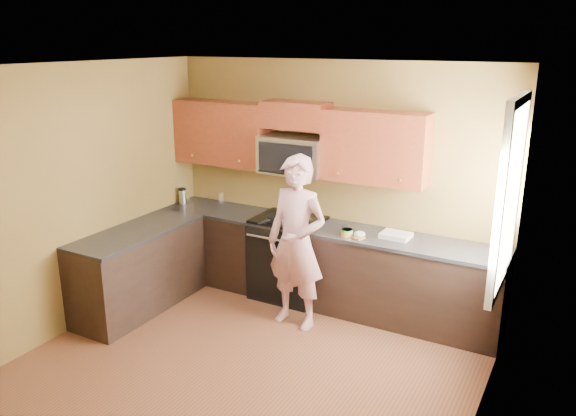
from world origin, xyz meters
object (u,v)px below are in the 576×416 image
Objects in this scene: microwave at (294,173)px; travel_mug at (183,204)px; stove at (288,257)px; butter_tub at (347,236)px; frying_pan at (279,220)px; woman at (297,243)px.

microwave is 1.60m from travel_mug.
travel_mug reaches higher than stove.
travel_mug is at bearing 176.82° from butter_tub.
microwave is 1.57× the size of frying_pan.
frying_pan is (-0.06, -0.12, 0.47)m from stove.
stove is 4.80× the size of travel_mug.
frying_pan is (-0.47, 0.45, 0.04)m from woman.
woman is at bearing -15.71° from travel_mug.
stove is 0.49m from frying_pan.
microwave reaches higher than butter_tub.
woman is 14.39× the size of butter_tub.
woman reaches higher than microwave.
woman is (0.40, -0.56, 0.43)m from stove.
microwave is 0.99m from butter_tub.
woman is 0.56m from butter_tub.
butter_tub is at bearing -3.18° from travel_mug.
frying_pan is (-0.06, -0.24, -0.50)m from microwave.
stove is at bearing 0.98° from travel_mug.
woman is 3.76× the size of frying_pan.
microwave reaches higher than frying_pan.
butter_tub is (0.79, -0.28, -0.53)m from microwave.
travel_mug is (-1.44, 0.09, -0.03)m from frying_pan.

